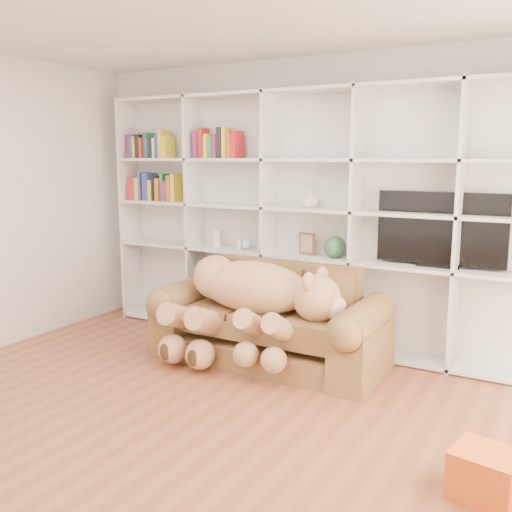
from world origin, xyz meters
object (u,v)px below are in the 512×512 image
Objects in this scene: teddy_bear at (250,298)px; sofa at (270,326)px; tv at (441,230)px; gift_box at (486,475)px.

sofa is at bearing 54.16° from teddy_bear.
sofa is 1.88× the size of tv.
teddy_bear reaches higher than sofa.
tv is (1.28, 0.64, 0.86)m from sofa.
gift_box is at bearing -30.97° from teddy_bear.
gift_box is (2.07, -1.08, -0.46)m from teddy_bear.
teddy_bear is 1.71m from tv.
tv reaches higher than teddy_bear.
sofa reaches higher than gift_box.
teddy_bear is 1.43× the size of tv.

